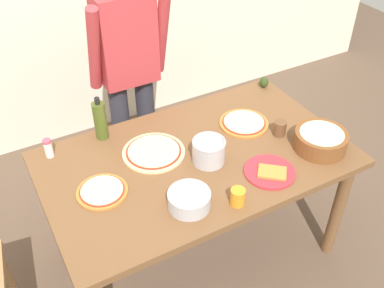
{
  "coord_description": "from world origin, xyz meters",
  "views": [
    {
      "loc": [
        -0.89,
        -1.55,
        2.27
      ],
      "look_at": [
        0.0,
        0.05,
        0.81
      ],
      "focal_mm": 41.73,
      "sensor_mm": 36.0,
      "label": 1
    }
  ],
  "objects": [
    {
      "name": "pizza_raw_on_board",
      "position": [
        -0.19,
        0.13,
        0.77
      ],
      "size": [
        0.33,
        0.33,
        0.02
      ],
      "color": "beige",
      "rests_on": "dining_table"
    },
    {
      "name": "avocado",
      "position": [
        0.72,
        0.4,
        0.8
      ],
      "size": [
        0.06,
        0.06,
        0.07
      ],
      "primitive_type": "ellipsoid",
      "color": "#2D4219",
      "rests_on": "dining_table"
    },
    {
      "name": "pizza_cooked_on_tray",
      "position": [
        -0.53,
        -0.01,
        0.77
      ],
      "size": [
        0.25,
        0.25,
        0.02
      ],
      "color": "#C67A33",
      "rests_on": "dining_table"
    },
    {
      "name": "cup_small_brown",
      "position": [
        0.5,
        -0.05,
        0.8
      ],
      "size": [
        0.07,
        0.07,
        0.08
      ],
      "primitive_type": "cylinder",
      "color": "brown",
      "rests_on": "dining_table"
    },
    {
      "name": "pizza_second_cooked",
      "position": [
        0.38,
        0.12,
        0.77
      ],
      "size": [
        0.28,
        0.28,
        0.02
      ],
      "color": "#C67A33",
      "rests_on": "dining_table"
    },
    {
      "name": "popcorn_bowl",
      "position": [
        0.61,
        -0.25,
        0.82
      ],
      "size": [
        0.28,
        0.28,
        0.11
      ],
      "color": "brown",
      "rests_on": "dining_table"
    },
    {
      "name": "olive_oil_bottle",
      "position": [
        -0.37,
        0.4,
        0.87
      ],
      "size": [
        0.07,
        0.07,
        0.26
      ],
      "color": "#47561E",
      "rests_on": "dining_table"
    },
    {
      "name": "ground",
      "position": [
        0.0,
        0.0,
        0.0
      ],
      "size": [
        8.0,
        8.0,
        0.0
      ],
      "primitive_type": "plane",
      "color": "brown"
    },
    {
      "name": "person_cook",
      "position": [
        -0.05,
        0.76,
        0.94
      ],
      "size": [
        0.49,
        0.25,
        1.62
      ],
      "color": "#2D2D38",
      "rests_on": "ground"
    },
    {
      "name": "dining_table",
      "position": [
        0.0,
        0.0,
        0.67
      ],
      "size": [
        1.6,
        0.96,
        0.76
      ],
      "color": "brown",
      "rests_on": "ground"
    },
    {
      "name": "cup_orange",
      "position": [
        0.0,
        -0.39,
        0.8
      ],
      "size": [
        0.07,
        0.07,
        0.08
      ],
      "primitive_type": "cylinder",
      "color": "orange",
      "rests_on": "dining_table"
    },
    {
      "name": "mixing_bowl_steel",
      "position": [
        -0.2,
        -0.29,
        0.8
      ],
      "size": [
        0.2,
        0.2,
        0.08
      ],
      "color": "#B7B7BC",
      "rests_on": "dining_table"
    },
    {
      "name": "plate_with_slice",
      "position": [
        0.26,
        -0.29,
        0.77
      ],
      "size": [
        0.26,
        0.26,
        0.02
      ],
      "color": "red",
      "rests_on": "dining_table"
    },
    {
      "name": "steel_pot",
      "position": [
        0.04,
        -0.06,
        0.83
      ],
      "size": [
        0.17,
        0.17,
        0.13
      ],
      "color": "#B7B7BC",
      "rests_on": "dining_table"
    },
    {
      "name": "salt_shaker",
      "position": [
        -0.67,
        0.38,
        0.81
      ],
      "size": [
        0.04,
        0.04,
        0.11
      ],
      "color": "white",
      "rests_on": "dining_table"
    }
  ]
}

